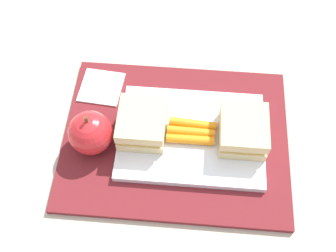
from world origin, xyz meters
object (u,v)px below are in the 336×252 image
(food_tray, at_px, (191,136))
(sandwich_half_left, at_px, (243,131))
(sandwich_half_right, at_px, (142,124))
(carrot_sticks_bundle, at_px, (191,132))
(paper_napkin, at_px, (101,87))
(apple, at_px, (90,133))

(food_tray, distance_m, sandwich_half_left, 0.08)
(sandwich_half_right, relative_size, carrot_sticks_bundle, 1.02)
(food_tray, xyz_separation_m, sandwich_half_right, (0.08, 0.00, 0.03))
(sandwich_half_left, xyz_separation_m, carrot_sticks_bundle, (0.08, -0.00, -0.01))
(carrot_sticks_bundle, bearing_deg, paper_napkin, -28.34)
(carrot_sticks_bundle, xyz_separation_m, paper_napkin, (0.16, -0.09, -0.02))
(food_tray, relative_size, carrot_sticks_bundle, 2.94)
(sandwich_half_left, height_order, sandwich_half_right, same)
(sandwich_half_left, distance_m, carrot_sticks_bundle, 0.08)
(food_tray, bearing_deg, sandwich_half_right, 0.00)
(sandwich_half_left, distance_m, paper_napkin, 0.26)
(apple, bearing_deg, carrot_sticks_bundle, -171.38)
(sandwich_half_left, height_order, paper_napkin, sandwich_half_left)
(sandwich_half_right, relative_size, apple, 1.00)
(sandwich_half_left, xyz_separation_m, apple, (0.23, 0.02, 0.00))
(sandwich_half_left, relative_size, carrot_sticks_bundle, 1.02)
(paper_napkin, bearing_deg, carrot_sticks_bundle, 151.66)
(sandwich_half_right, distance_m, paper_napkin, 0.12)
(food_tray, distance_m, carrot_sticks_bundle, 0.01)
(carrot_sticks_bundle, bearing_deg, apple, 8.62)
(carrot_sticks_bundle, distance_m, apple, 0.16)
(sandwich_half_right, xyz_separation_m, paper_napkin, (0.08, -0.09, -0.03))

